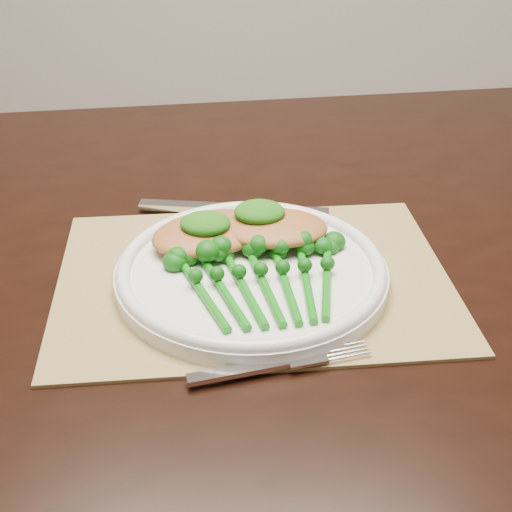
{
  "coord_description": "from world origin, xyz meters",
  "views": [
    {
      "loc": [
        0.19,
        -0.76,
        1.17
      ],
      "look_at": [
        0.17,
        -0.12,
        0.78
      ],
      "focal_mm": 50.0,
      "sensor_mm": 36.0,
      "label": 1
    }
  ],
  "objects_px": {
    "dining_table": "(234,446)",
    "broccolini_bundle": "(266,287)",
    "dinner_plate": "(251,271)",
    "placemat": "(254,278)",
    "chicken_fillet_left": "(210,233)"
  },
  "relations": [
    {
      "from": "chicken_fillet_left",
      "to": "dinner_plate",
      "type": "bearing_deg",
      "value": -73.39
    },
    {
      "from": "placemat",
      "to": "chicken_fillet_left",
      "type": "distance_m",
      "value": 0.07
    },
    {
      "from": "dining_table",
      "to": "dinner_plate",
      "type": "relative_size",
      "value": 6.01
    },
    {
      "from": "placemat",
      "to": "chicken_fillet_left",
      "type": "xyz_separation_m",
      "value": [
        -0.05,
        0.04,
        0.03
      ]
    },
    {
      "from": "dining_table",
      "to": "broccolini_bundle",
      "type": "height_order",
      "value": "broccolini_bundle"
    },
    {
      "from": "dinner_plate",
      "to": "broccolini_bundle",
      "type": "bearing_deg",
      "value": -69.97
    },
    {
      "from": "placemat",
      "to": "chicken_fillet_left",
      "type": "relative_size",
      "value": 3.14
    },
    {
      "from": "dinner_plate",
      "to": "chicken_fillet_left",
      "type": "xyz_separation_m",
      "value": [
        -0.05,
        0.05,
        0.02
      ]
    },
    {
      "from": "chicken_fillet_left",
      "to": "broccolini_bundle",
      "type": "xyz_separation_m",
      "value": [
        0.06,
        -0.09,
        -0.01
      ]
    },
    {
      "from": "dining_table",
      "to": "dinner_plate",
      "type": "distance_m",
      "value": 0.41
    },
    {
      "from": "dining_table",
      "to": "dinner_plate",
      "type": "bearing_deg",
      "value": -85.34
    },
    {
      "from": "dinner_plate",
      "to": "broccolini_bundle",
      "type": "xyz_separation_m",
      "value": [
        0.02,
        -0.04,
        0.01
      ]
    },
    {
      "from": "placemat",
      "to": "chicken_fillet_left",
      "type": "bearing_deg",
      "value": 132.9
    },
    {
      "from": "dining_table",
      "to": "broccolini_bundle",
      "type": "bearing_deg",
      "value": -83.85
    },
    {
      "from": "dining_table",
      "to": "placemat",
      "type": "xyz_separation_m",
      "value": [
        0.03,
        -0.11,
        0.37
      ]
    }
  ]
}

